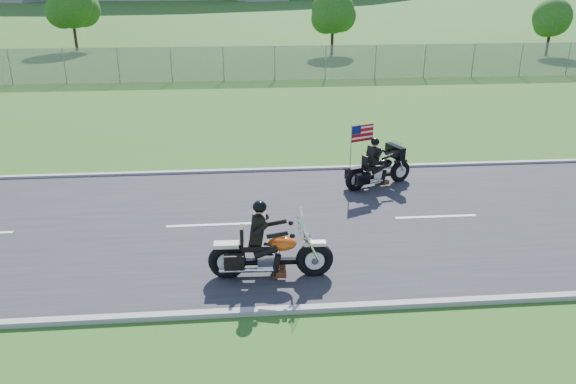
{
  "coord_description": "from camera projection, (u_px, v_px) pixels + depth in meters",
  "views": [
    {
      "loc": [
        -1.1,
        -13.24,
        6.23
      ],
      "look_at": [
        0.04,
        0.0,
        0.89
      ],
      "focal_mm": 35.0,
      "sensor_mm": 36.0,
      "label": 1
    }
  ],
  "objects": [
    {
      "name": "fence",
      "position": [
        171.0,
        65.0,
        32.37
      ],
      "size": [
        60.0,
        0.03,
        2.0
      ],
      "primitive_type": "cube",
      "color": "gray",
      "rests_on": "ground"
    },
    {
      "name": "curb_south",
      "position": [
        304.0,
        309.0,
        10.89
      ],
      "size": [
        120.0,
        0.18,
        0.12
      ],
      "primitive_type": "cube",
      "color": "#9E9B93",
      "rests_on": "ground"
    },
    {
      "name": "motorcycle_lead",
      "position": [
        269.0,
        254.0,
        11.9
      ],
      "size": [
        2.68,
        0.69,
        1.81
      ],
      "rotation": [
        0.0,
        0.0,
        -0.04
      ],
      "color": "black",
      "rests_on": "ground"
    },
    {
      "name": "tree_fence_mid",
      "position": [
        72.0,
        7.0,
        43.77
      ],
      "size": [
        3.96,
        3.69,
        5.3
      ],
      "color": "#382316",
      "rests_on": "ground"
    },
    {
      "name": "curb_north",
      "position": [
        276.0,
        170.0,
        18.38
      ],
      "size": [
        120.0,
        0.18,
        0.12
      ],
      "primitive_type": "cube",
      "color": "#9E9B93",
      "rests_on": "ground"
    },
    {
      "name": "road",
      "position": [
        286.0,
        223.0,
        14.64
      ],
      "size": [
        120.0,
        8.0,
        0.04
      ],
      "primitive_type": "cube",
      "color": "#28282B",
      "rests_on": "ground"
    },
    {
      "name": "motorcycle_follow",
      "position": [
        378.0,
        170.0,
        16.93
      ],
      "size": [
        2.22,
        1.19,
        1.94
      ],
      "rotation": [
        0.0,
        0.0,
        0.38
      ],
      "color": "black",
      "rests_on": "ground"
    },
    {
      "name": "tree_fence_near",
      "position": [
        333.0,
        14.0,
        41.8
      ],
      "size": [
        3.52,
        3.28,
        4.75
      ],
      "color": "#382316",
      "rests_on": "ground"
    },
    {
      "name": "ground",
      "position": [
        286.0,
        224.0,
        14.65
      ],
      "size": [
        420.0,
        420.0,
        0.0
      ],
      "primitive_type": "plane",
      "color": "#2B4A17",
      "rests_on": "ground"
    },
    {
      "name": "tree_fence_far",
      "position": [
        552.0,
        19.0,
        41.35
      ],
      "size": [
        3.08,
        2.87,
        4.2
      ],
      "color": "#382316",
      "rests_on": "ground"
    }
  ]
}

